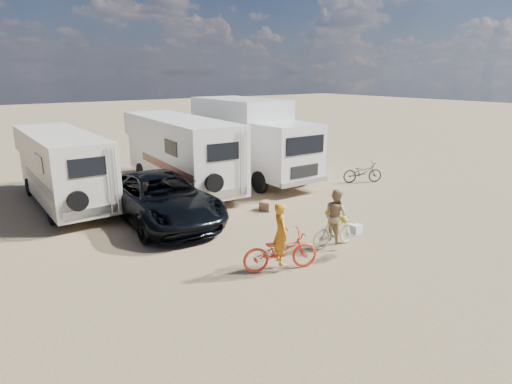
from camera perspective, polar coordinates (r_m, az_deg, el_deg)
ground at (r=13.58m, az=4.20°, el=-5.80°), size 140.00×140.00×0.00m
rv_main at (r=19.20m, az=-9.98°, el=5.02°), size 2.81×8.30×3.05m
rv_left at (r=17.99m, az=-24.03°, el=2.74°), size 2.08×7.20×2.75m
box_truck at (r=20.39m, az=-0.43°, el=6.80°), size 2.69×7.39×3.71m
dark_suv at (r=15.00m, az=-12.29°, el=-0.80°), size 2.90×5.92×1.62m
bike_man at (r=11.18m, az=3.22°, el=-7.70°), size 2.08×1.34×1.03m
bike_woman at (r=12.83m, az=10.37°, el=-5.00°), size 1.64×0.61×0.97m
rider_man at (r=11.07m, az=3.25°, el=-6.33°), size 0.57×0.69×1.61m
rider_woman at (r=12.73m, az=10.43°, el=-3.78°), size 0.66×0.80×1.55m
bike_parked at (r=20.58m, az=13.79°, el=2.53°), size 1.91×1.41×0.96m
cooler at (r=14.31m, az=-9.29°, el=-3.81°), size 0.73×0.63×0.49m
crate at (r=15.99m, az=1.42°, el=-1.82°), size 0.56×0.56×0.34m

